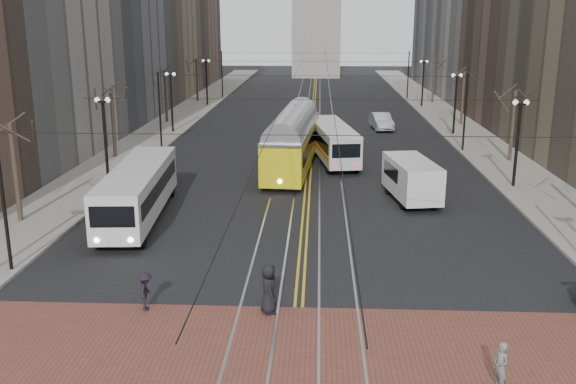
# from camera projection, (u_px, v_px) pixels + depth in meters

# --- Properties ---
(ground) EXTENTS (260.00, 260.00, 0.00)m
(ground) POSITION_uv_depth(u_px,v_px,m) (299.00, 297.00, 26.05)
(ground) COLOR black
(ground) RESTS_ON ground
(sidewalk_left) EXTENTS (5.00, 140.00, 0.15)m
(sidewalk_left) POSITION_uv_depth(u_px,v_px,m) (175.00, 121.00, 70.10)
(sidewalk_left) COLOR gray
(sidewalk_left) RESTS_ON ground
(sidewalk_right) EXTENTS (5.00, 140.00, 0.15)m
(sidewalk_right) POSITION_uv_depth(u_px,v_px,m) (452.00, 123.00, 68.70)
(sidewalk_right) COLOR gray
(sidewalk_right) RESTS_ON ground
(crosswalk_band) EXTENTS (25.00, 6.00, 0.01)m
(crosswalk_band) POSITION_uv_depth(u_px,v_px,m) (296.00, 345.00, 22.19)
(crosswalk_band) COLOR brown
(crosswalk_band) RESTS_ON ground
(streetcar_rails) EXTENTS (4.80, 130.00, 0.02)m
(streetcar_rails) POSITION_uv_depth(u_px,v_px,m) (312.00, 123.00, 69.42)
(streetcar_rails) COLOR gray
(streetcar_rails) RESTS_ON ground
(centre_lines) EXTENTS (0.42, 130.00, 0.01)m
(centre_lines) POSITION_uv_depth(u_px,v_px,m) (312.00, 122.00, 69.42)
(centre_lines) COLOR gold
(centre_lines) RESTS_ON ground
(lamp_posts) EXTENTS (27.60, 57.20, 5.60)m
(lamp_posts) POSITION_uv_depth(u_px,v_px,m) (310.00, 120.00, 53.02)
(lamp_posts) COLOR black
(lamp_posts) RESTS_ON ground
(street_trees) EXTENTS (31.68, 53.28, 5.60)m
(street_trees) POSITION_uv_depth(u_px,v_px,m) (311.00, 109.00, 59.29)
(street_trees) COLOR #382D23
(street_trees) RESTS_ON ground
(trolley_wires) EXTENTS (25.96, 120.00, 6.60)m
(trolley_wires) POSITION_uv_depth(u_px,v_px,m) (312.00, 99.00, 58.63)
(trolley_wires) COLOR black
(trolley_wires) RESTS_ON ground
(transit_bus) EXTENTS (3.32, 12.05, 2.97)m
(transit_bus) POSITION_uv_depth(u_px,v_px,m) (138.00, 194.00, 35.75)
(transit_bus) COLOR silver
(transit_bus) RESTS_ON ground
(streetcar) EXTENTS (3.75, 14.95, 3.49)m
(streetcar) POSITION_uv_depth(u_px,v_px,m) (293.00, 146.00, 47.68)
(streetcar) COLOR yellow
(streetcar) RESTS_ON ground
(rear_bus) EXTENTS (4.06, 11.17, 2.85)m
(rear_bus) POSITION_uv_depth(u_px,v_px,m) (333.00, 143.00, 50.48)
(rear_bus) COLOR silver
(rear_bus) RESTS_ON ground
(cargo_van) EXTENTS (3.12, 6.12, 2.59)m
(cargo_van) POSITION_uv_depth(u_px,v_px,m) (411.00, 181.00, 39.30)
(cargo_van) COLOR white
(cargo_van) RESTS_ON ground
(sedan_grey) EXTENTS (1.91, 4.26, 1.42)m
(sedan_grey) POSITION_uv_depth(u_px,v_px,m) (404.00, 163.00, 46.74)
(sedan_grey) COLOR #42464A
(sedan_grey) RESTS_ON ground
(sedan_silver) EXTENTS (2.28, 5.15, 1.65)m
(sedan_silver) POSITION_uv_depth(u_px,v_px,m) (381.00, 121.00, 64.98)
(sedan_silver) COLOR #B9BDC2
(sedan_silver) RESTS_ON ground
(pedestrian_a) EXTENTS (0.86, 1.09, 1.96)m
(pedestrian_a) POSITION_uv_depth(u_px,v_px,m) (269.00, 289.00, 24.40)
(pedestrian_a) COLOR black
(pedestrian_a) RESTS_ON crosswalk_band
(pedestrian_b) EXTENTS (0.55, 0.67, 1.56)m
(pedestrian_b) POSITION_uv_depth(u_px,v_px,m) (500.00, 367.00, 19.32)
(pedestrian_b) COLOR gray
(pedestrian_b) RESTS_ON crosswalk_band
(pedestrian_d) EXTENTS (0.69, 1.05, 1.53)m
(pedestrian_d) POSITION_uv_depth(u_px,v_px,m) (146.00, 291.00, 24.67)
(pedestrian_d) COLOR black
(pedestrian_d) RESTS_ON crosswalk_band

